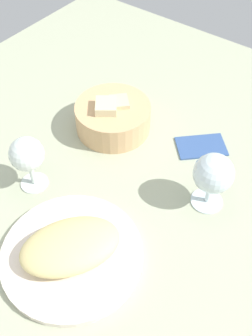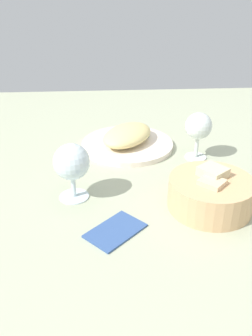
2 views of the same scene
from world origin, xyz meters
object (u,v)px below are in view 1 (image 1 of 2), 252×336
bread_basket (113,117)px  folded_napkin (200,145)px  wine_glass_far (27,156)px  plate (72,254)px  wine_glass_near (213,175)px

bread_basket → folded_napkin: bread_basket is taller
folded_napkin → wine_glass_far: bearing=9.7°
plate → wine_glass_far: wine_glass_far is taller
wine_glass_near → folded_napkin: (12.78, 8.96, -7.84)cm
plate → folded_napkin: size_ratio=2.34×
wine_glass_far → folded_napkin: size_ratio=1.14×
plate → bread_basket: (31.30, 15.01, 2.82)cm
plate → bread_basket: size_ratio=1.48×
bread_basket → wine_glass_far: wine_glass_far is taller
plate → folded_napkin: 38.53cm
wine_glass_far → bread_basket: bearing=-6.7°
plate → wine_glass_near: 29.80cm
wine_glass_near → wine_glass_far: (-17.50, 31.24, 0.21)cm
wine_glass_far → wine_glass_near: bearing=-60.7°
wine_glass_near → wine_glass_far: bearing=119.3°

